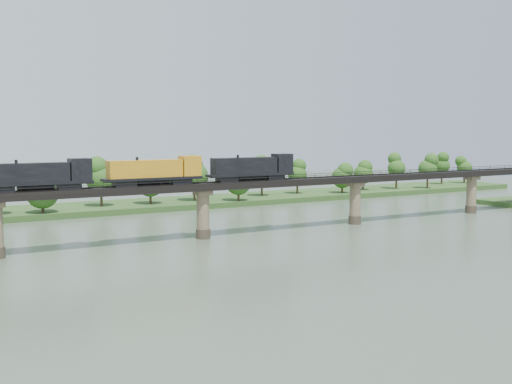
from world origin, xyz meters
TOP-DOWN VIEW (x-y plane):
  - ground at (0.00, 0.00)m, footprint 400.00×400.00m
  - far_bank at (0.00, 85.00)m, footprint 300.00×24.00m
  - bridge at (0.00, 30.00)m, footprint 236.00×30.00m
  - bridge_superstructure at (0.00, 30.00)m, footprint 220.00×4.90m
  - far_treeline at (-8.21, 80.52)m, footprint 289.06×17.54m
  - freight_train at (-18.02, 30.00)m, footprint 81.41×3.17m

SIDE VIEW (x-z plane):
  - ground at x=0.00m, z-range 0.00..0.00m
  - far_bank at x=0.00m, z-range 0.00..1.60m
  - bridge at x=0.00m, z-range -0.29..11.21m
  - far_treeline at x=-8.21m, z-range 2.03..15.63m
  - bridge_superstructure at x=0.00m, z-range 11.42..12.17m
  - freight_train at x=-18.02m, z-range 11.37..16.98m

